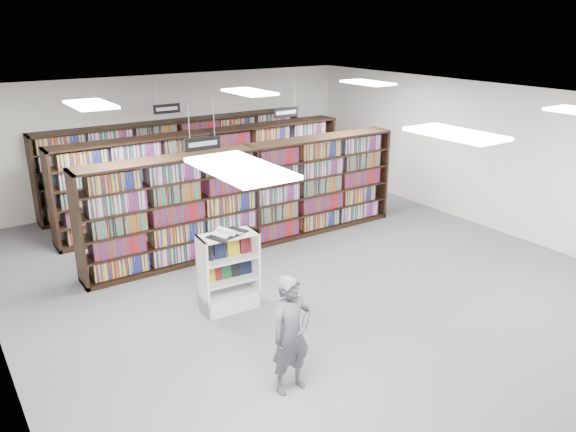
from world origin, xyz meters
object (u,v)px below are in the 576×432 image
bookshelf_row_near (252,197)px  open_book (227,233)px  shopper (291,335)px  endcap_display (228,282)px

bookshelf_row_near → open_book: size_ratio=9.85×
shopper → endcap_display: bearing=79.1°
endcap_display → open_book: open_book is taller
bookshelf_row_near → shopper: 4.92m
open_book → shopper: size_ratio=0.45×
endcap_display → open_book: bearing=-104.7°
open_book → shopper: 2.38m
endcap_display → shopper: (-0.36, -2.35, 0.33)m
endcap_display → open_book: 0.88m
bookshelf_row_near → endcap_display: bearing=-128.7°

